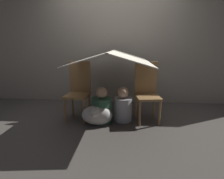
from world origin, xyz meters
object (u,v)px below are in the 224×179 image
chair_left (79,89)px  chair_right (147,90)px  person_front (102,108)px  dog (97,115)px  person_second (123,107)px

chair_left → chair_right: (1.16, -0.00, 0.00)m
chair_right → person_front: size_ratio=1.65×
person_front → dog: size_ratio=1.22×
chair_left → person_second: size_ratio=1.69×
chair_left → person_front: 0.52m
chair_right → person_second: 0.49m
chair_right → person_front: bearing=-176.5°
chair_right → person_front: (-0.74, -0.15, -0.28)m
chair_right → chair_left: bearing=171.8°
chair_left → person_second: 0.82m
person_second → dog: size_ratio=1.19×
chair_left → person_second: chair_left is taller
chair_left → chair_right: same height
chair_left → person_second: bearing=-0.3°
chair_right → person_front: 0.81m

